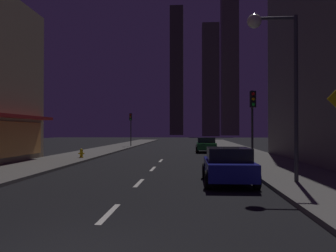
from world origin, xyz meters
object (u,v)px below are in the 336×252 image
at_px(car_parked_near, 228,165).
at_px(traffic_light_near_right, 253,111).
at_px(car_parked_far, 206,145).
at_px(fire_hydrant_far_left, 81,153).
at_px(traffic_light_far_left, 131,122).
at_px(street_lamp_right, 274,56).

xyz_separation_m(car_parked_near, traffic_light_near_right, (1.90, 5.25, 2.45)).
distance_m(car_parked_far, traffic_light_near_right, 15.16).
xyz_separation_m(fire_hydrant_far_left, traffic_light_near_right, (11.40, -5.67, 2.74)).
relative_size(car_parked_far, fire_hydrant_far_left, 6.48).
height_order(car_parked_near, traffic_light_far_left, traffic_light_far_left).
xyz_separation_m(car_parked_near, traffic_light_far_left, (-9.10, 29.64, 2.45)).
distance_m(car_parked_near, traffic_light_near_right, 6.10).
relative_size(car_parked_near, traffic_light_far_left, 1.01).
distance_m(car_parked_far, street_lamp_right, 20.91).
relative_size(fire_hydrant_far_left, street_lamp_right, 0.10).
bearing_deg(fire_hydrant_far_left, traffic_light_far_left, 88.78).
xyz_separation_m(car_parked_far, fire_hydrant_far_left, (-9.50, -9.17, -0.29)).
height_order(car_parked_near, car_parked_far, same).
distance_m(car_parked_near, fire_hydrant_far_left, 14.48).
height_order(car_parked_near, street_lamp_right, street_lamp_right).
bearing_deg(street_lamp_right, car_parked_near, 171.04).
bearing_deg(traffic_light_far_left, traffic_light_near_right, -65.72).
distance_m(car_parked_near, street_lamp_right, 4.69).
xyz_separation_m(fire_hydrant_far_left, traffic_light_far_left, (0.40, 18.72, 2.74)).
bearing_deg(car_parked_far, traffic_light_near_right, -82.71).
bearing_deg(car_parked_near, car_parked_far, 90.00).
height_order(car_parked_near, fire_hydrant_far_left, car_parked_near).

